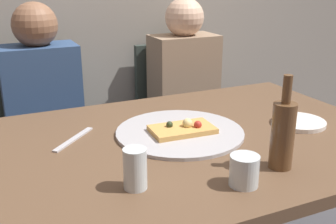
{
  "coord_description": "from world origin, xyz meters",
  "views": [
    {
      "loc": [
        -0.59,
        -1.15,
        1.29
      ],
      "look_at": [
        0.01,
        0.15,
        0.8
      ],
      "focal_mm": 43.48,
      "sensor_mm": 36.0,
      "label": 1
    }
  ],
  "objects_px": {
    "pizza_slice_last": "(183,129)",
    "tumbler_far": "(245,170)",
    "wine_bottle": "(283,133)",
    "chair_left": "(45,131)",
    "dining_table": "(184,159)",
    "guest_in_beanie": "(191,97)",
    "chair_right": "(179,111)",
    "table_knife": "(74,139)",
    "pizza_tray": "(180,132)",
    "guest_in_sweater": "(47,117)",
    "plate_stack": "(299,122)",
    "tumbler_near": "(135,169)"
  },
  "relations": [
    {
      "from": "dining_table",
      "to": "guest_in_beanie",
      "type": "relative_size",
      "value": 1.28
    },
    {
      "from": "guest_in_sweater",
      "to": "guest_in_beanie",
      "type": "height_order",
      "value": "same"
    },
    {
      "from": "chair_right",
      "to": "plate_stack",
      "type": "bearing_deg",
      "value": 92.16
    },
    {
      "from": "pizza_slice_last",
      "to": "tumbler_far",
      "type": "relative_size",
      "value": 2.65
    },
    {
      "from": "pizza_tray",
      "to": "guest_in_beanie",
      "type": "bearing_deg",
      "value": 59.31
    },
    {
      "from": "plate_stack",
      "to": "guest_in_sweater",
      "type": "relative_size",
      "value": 0.17
    },
    {
      "from": "dining_table",
      "to": "guest_in_sweater",
      "type": "xyz_separation_m",
      "value": [
        -0.35,
        0.74,
        -0.04
      ]
    },
    {
      "from": "pizza_slice_last",
      "to": "wine_bottle",
      "type": "height_order",
      "value": "wine_bottle"
    },
    {
      "from": "dining_table",
      "to": "pizza_tray",
      "type": "relative_size",
      "value": 3.3
    },
    {
      "from": "tumbler_far",
      "to": "table_knife",
      "type": "bearing_deg",
      "value": 124.92
    },
    {
      "from": "guest_in_beanie",
      "to": "pizza_tray",
      "type": "bearing_deg",
      "value": 59.31
    },
    {
      "from": "dining_table",
      "to": "pizza_tray",
      "type": "xyz_separation_m",
      "value": [
        0.01,
        0.05,
        0.08
      ]
    },
    {
      "from": "plate_stack",
      "to": "guest_in_beanie",
      "type": "bearing_deg",
      "value": 92.57
    },
    {
      "from": "dining_table",
      "to": "table_knife",
      "type": "relative_size",
      "value": 6.79
    },
    {
      "from": "wine_bottle",
      "to": "chair_left",
      "type": "distance_m",
      "value": 1.35
    },
    {
      "from": "dining_table",
      "to": "guest_in_beanie",
      "type": "distance_m",
      "value": 0.85
    },
    {
      "from": "pizza_tray",
      "to": "chair_right",
      "type": "distance_m",
      "value": 0.97
    },
    {
      "from": "pizza_tray",
      "to": "guest_in_sweater",
      "type": "distance_m",
      "value": 0.79
    },
    {
      "from": "tumbler_far",
      "to": "chair_left",
      "type": "relative_size",
      "value": 0.1
    },
    {
      "from": "guest_in_sweater",
      "to": "plate_stack",
      "type": "bearing_deg",
      "value": 135.44
    },
    {
      "from": "dining_table",
      "to": "table_knife",
      "type": "distance_m",
      "value": 0.39
    },
    {
      "from": "wine_bottle",
      "to": "chair_right",
      "type": "relative_size",
      "value": 0.31
    },
    {
      "from": "guest_in_beanie",
      "to": "tumbler_near",
      "type": "bearing_deg",
      "value": 55.17
    },
    {
      "from": "pizza_tray",
      "to": "wine_bottle",
      "type": "xyz_separation_m",
      "value": [
        0.15,
        -0.36,
        0.1
      ]
    },
    {
      "from": "wine_bottle",
      "to": "guest_in_sweater",
      "type": "bearing_deg",
      "value": 115.99
    },
    {
      "from": "dining_table",
      "to": "chair_right",
      "type": "xyz_separation_m",
      "value": [
        0.42,
        0.89,
        -0.16
      ]
    },
    {
      "from": "pizza_slice_last",
      "to": "tumbler_far",
      "type": "xyz_separation_m",
      "value": [
        -0.01,
        -0.39,
        0.02
      ]
    },
    {
      "from": "dining_table",
      "to": "tumbler_near",
      "type": "height_order",
      "value": "tumbler_near"
    },
    {
      "from": "pizza_tray",
      "to": "tumbler_near",
      "type": "bearing_deg",
      "value": -133.19
    },
    {
      "from": "pizza_tray",
      "to": "chair_right",
      "type": "bearing_deg",
      "value": 64.02
    },
    {
      "from": "dining_table",
      "to": "plate_stack",
      "type": "distance_m",
      "value": 0.47
    },
    {
      "from": "table_knife",
      "to": "guest_in_sweater",
      "type": "bearing_deg",
      "value": -134.6
    },
    {
      "from": "dining_table",
      "to": "wine_bottle",
      "type": "relative_size",
      "value": 5.39
    },
    {
      "from": "dining_table",
      "to": "pizza_tray",
      "type": "bearing_deg",
      "value": 81.99
    },
    {
      "from": "pizza_slice_last",
      "to": "table_knife",
      "type": "xyz_separation_m",
      "value": [
        -0.36,
        0.11,
        -0.02
      ]
    },
    {
      "from": "tumbler_far",
      "to": "dining_table",
      "type": "bearing_deg",
      "value": 90.22
    },
    {
      "from": "wine_bottle",
      "to": "pizza_tray",
      "type": "bearing_deg",
      "value": 113.13
    },
    {
      "from": "wine_bottle",
      "to": "plate_stack",
      "type": "xyz_separation_m",
      "value": [
        0.3,
        0.25,
        -0.1
      ]
    },
    {
      "from": "plate_stack",
      "to": "pizza_tray",
      "type": "bearing_deg",
      "value": 167.27
    },
    {
      "from": "chair_left",
      "to": "chair_right",
      "type": "xyz_separation_m",
      "value": [
        0.77,
        0.0,
        0.0
      ]
    },
    {
      "from": "guest_in_sweater",
      "to": "dining_table",
      "type": "bearing_deg",
      "value": 115.47
    },
    {
      "from": "tumbler_near",
      "to": "tumbler_far",
      "type": "height_order",
      "value": "tumbler_near"
    },
    {
      "from": "tumbler_far",
      "to": "guest_in_beanie",
      "type": "bearing_deg",
      "value": 69.11
    },
    {
      "from": "chair_right",
      "to": "tumbler_far",
      "type": "bearing_deg",
      "value": 71.46
    },
    {
      "from": "wine_bottle",
      "to": "guest_in_sweater",
      "type": "distance_m",
      "value": 1.19
    },
    {
      "from": "plate_stack",
      "to": "wine_bottle",
      "type": "bearing_deg",
      "value": -139.44
    },
    {
      "from": "pizza_tray",
      "to": "pizza_slice_last",
      "type": "distance_m",
      "value": 0.02
    },
    {
      "from": "dining_table",
      "to": "chair_left",
      "type": "height_order",
      "value": "chair_left"
    },
    {
      "from": "table_knife",
      "to": "chair_right",
      "type": "height_order",
      "value": "chair_right"
    },
    {
      "from": "wine_bottle",
      "to": "tumbler_far",
      "type": "xyz_separation_m",
      "value": [
        -0.16,
        -0.04,
        -0.06
      ]
    }
  ]
}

